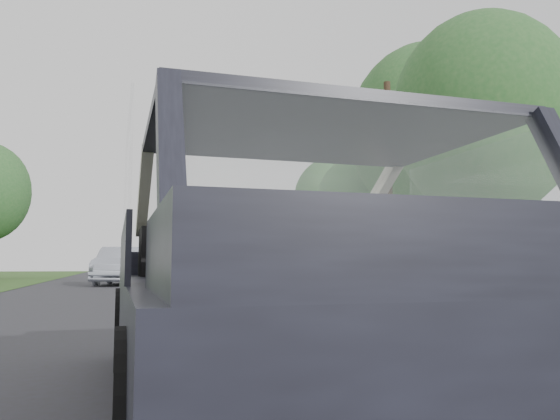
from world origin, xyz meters
TOP-DOWN VIEW (x-y plane):
  - ground at (0.00, 0.00)m, footprint 140.00×140.00m
  - subject_car at (0.00, 0.00)m, footprint 1.80×4.00m
  - dashboard at (0.00, 0.62)m, footprint 1.58×0.45m
  - driver_seat at (-0.40, -0.29)m, footprint 0.50×0.72m
  - passenger_seat at (0.40, -0.29)m, footprint 0.50×0.72m
  - steering_wheel at (-0.40, 0.33)m, footprint 0.36×0.36m
  - cat at (0.13, 0.65)m, footprint 0.61×0.32m
  - guardrail at (4.30, 10.00)m, footprint 0.05×90.00m
  - other_car at (-0.72, 19.41)m, footprint 2.51×4.75m
  - highway_sign at (5.78, 26.54)m, footprint 0.24×0.91m
  - utility_pole at (7.93, 13.68)m, footprint 0.29×0.29m
  - tree_0 at (8.41, 9.24)m, footprint 6.29×6.29m
  - tree_1 at (11.10, 16.33)m, footprint 7.66×7.66m
  - tree_2 at (10.31, 21.51)m, footprint 4.83×4.83m
  - tree_3 at (14.43, 34.88)m, footprint 6.91×6.91m

SIDE VIEW (x-z plane):
  - ground at x=0.00m, z-range 0.00..0.00m
  - guardrail at x=4.30m, z-range 0.42..0.74m
  - subject_car at x=0.00m, z-range 0.00..1.45m
  - other_car at x=-0.72m, z-range 0.00..1.49m
  - dashboard at x=0.00m, z-range 0.70..1.00m
  - driver_seat at x=-0.40m, z-range 0.67..1.09m
  - passenger_seat at x=0.40m, z-range 0.67..1.09m
  - steering_wheel at x=-0.40m, z-range 0.90..0.94m
  - cat at x=0.13m, z-range 0.95..1.22m
  - highway_sign at x=5.78m, z-range 0.00..2.26m
  - tree_2 at x=10.31m, z-range 0.00..5.92m
  - utility_pole at x=7.93m, z-range 0.00..7.12m
  - tree_0 at x=8.41m, z-range 0.00..7.34m
  - tree_3 at x=14.43m, z-range 0.00..8.60m
  - tree_1 at x=11.10m, z-range 0.00..9.57m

